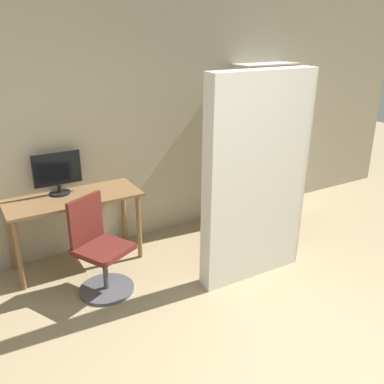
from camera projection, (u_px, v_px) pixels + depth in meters
The scene contains 6 objects.
wall_back at pixel (144, 123), 4.78m from camera, with size 8.00×0.06×2.70m.
desk at pixel (74, 207), 4.34m from camera, with size 1.34×0.55×0.76m.
monitor at pixel (57, 172), 4.30m from camera, with size 0.48×0.21×0.44m.
office_chair at pixel (100, 255), 3.99m from camera, with size 0.59×0.59×0.92m.
bookshelf at pixel (254, 141), 5.46m from camera, with size 0.82×0.34×1.94m.
mattress_near at pixel (257, 180), 4.01m from camera, with size 1.11×0.22×2.03m.
Camera 1 is at (-1.93, -1.18, 2.36)m, focal length 40.00 mm.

